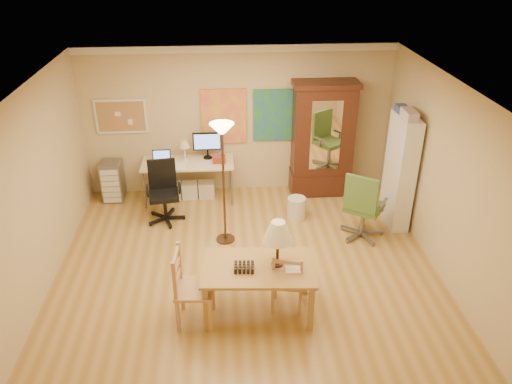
{
  "coord_description": "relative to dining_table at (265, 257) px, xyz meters",
  "views": [
    {
      "loc": [
        -0.3,
        -6.02,
        4.41
      ],
      "look_at": [
        0.17,
        0.3,
        1.06
      ],
      "focal_mm": 35.0,
      "sensor_mm": 36.0,
      "label": 1
    }
  ],
  "objects": [
    {
      "name": "floor",
      "position": [
        -0.19,
        1.0,
        -0.84
      ],
      "size": [
        5.5,
        5.5,
        0.0
      ],
      "primitive_type": "plane",
      "color": "#A17839",
      "rests_on": "ground"
    },
    {
      "name": "crown_molding",
      "position": [
        -0.19,
        3.46,
        1.8
      ],
      "size": [
        5.5,
        0.08,
        0.12
      ],
      "primitive_type": "cube",
      "color": "white",
      "rests_on": "floor"
    },
    {
      "name": "corkboard",
      "position": [
        -2.24,
        3.47,
        0.66
      ],
      "size": [
        0.9,
        0.04,
        0.62
      ],
      "primitive_type": "cube",
      "color": "tan",
      "rests_on": "floor"
    },
    {
      "name": "art_panel_left",
      "position": [
        -0.44,
        3.47,
        0.61
      ],
      "size": [
        0.8,
        0.04,
        1.0
      ],
      "primitive_type": "cube",
      "color": "yellow",
      "rests_on": "floor"
    },
    {
      "name": "art_panel_right",
      "position": [
        0.46,
        3.47,
        0.61
      ],
      "size": [
        0.75,
        0.04,
        0.95
      ],
      "primitive_type": "cube",
      "color": "#27639D",
      "rests_on": "floor"
    },
    {
      "name": "dining_table",
      "position": [
        0.0,
        0.0,
        0.0
      ],
      "size": [
        1.46,
        0.94,
        1.32
      ],
      "color": "brown",
      "rests_on": "floor"
    },
    {
      "name": "ladder_chair_back",
      "position": [
        0.29,
        0.02,
        -0.43
      ],
      "size": [
        0.48,
        0.46,
        0.87
      ],
      "color": "#A3784A",
      "rests_on": "floor"
    },
    {
      "name": "ladder_chair_left",
      "position": [
        -0.92,
        -0.12,
        -0.35
      ],
      "size": [
        0.49,
        0.51,
        1.04
      ],
      "color": "#A3784A",
      "rests_on": "floor"
    },
    {
      "name": "torchiere_lamp",
      "position": [
        -0.48,
        1.69,
        0.74
      ],
      "size": [
        0.36,
        0.36,
        1.97
      ],
      "color": "#44311B",
      "rests_on": "floor"
    },
    {
      "name": "computer_desk",
      "position": [
        -1.08,
        3.16,
        -0.39
      ],
      "size": [
        1.62,
        0.71,
        1.23
      ],
      "color": "beige",
      "rests_on": "floor"
    },
    {
      "name": "office_chair_black",
      "position": [
        -1.49,
        2.41,
        -0.56
      ],
      "size": [
        0.64,
        0.64,
        1.04
      ],
      "color": "black",
      "rests_on": "floor"
    },
    {
      "name": "office_chair_green",
      "position": [
        1.69,
        1.62,
        -0.53
      ],
      "size": [
        0.73,
        0.73,
        1.16
      ],
      "color": "slate",
      "rests_on": "floor"
    },
    {
      "name": "drawer_cart",
      "position": [
        -2.49,
        3.22,
        -0.47
      ],
      "size": [
        0.36,
        0.44,
        0.73
      ],
      "color": "slate",
      "rests_on": "floor"
    },
    {
      "name": "armoire",
      "position": [
        1.32,
        3.24,
        0.08
      ],
      "size": [
        1.15,
        0.54,
        2.11
      ],
      "color": "black",
      "rests_on": "floor"
    },
    {
      "name": "bookshelf",
      "position": [
        2.36,
        2.05,
        0.1
      ],
      "size": [
        0.28,
        0.75,
        1.88
      ],
      "color": "white",
      "rests_on": "floor"
    },
    {
      "name": "wastebin",
      "position": [
        0.74,
        2.28,
        -0.64
      ],
      "size": [
        0.31,
        0.31,
        0.39
      ],
      "primitive_type": "cylinder",
      "color": "silver",
      "rests_on": "floor"
    }
  ]
}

